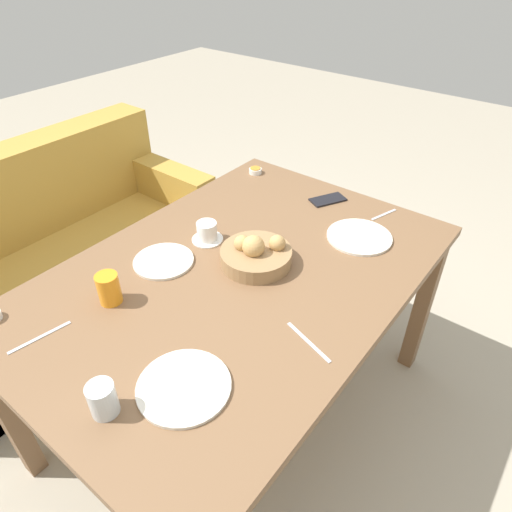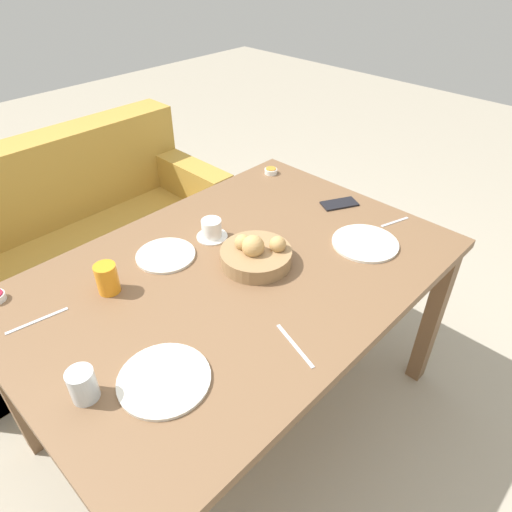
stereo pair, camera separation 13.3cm
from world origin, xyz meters
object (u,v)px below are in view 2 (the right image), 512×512
at_px(plate_near_right, 365,243).
at_px(fork_silver, 295,345).
at_px(cell_phone, 339,204).
at_px(water_tumbler, 83,385).
at_px(couch, 80,254).
at_px(coffee_cup, 212,230).
at_px(spoon_coffee, 395,222).
at_px(plate_near_left, 164,379).
at_px(plate_far_center, 166,255).
at_px(knife_silver, 37,321).
at_px(jam_bowl_honey, 271,171).
at_px(juice_glass, 107,279).
at_px(bread_basket, 256,254).

height_order(plate_near_right, fork_silver, plate_near_right).
relative_size(fork_silver, cell_phone, 1.07).
xyz_separation_m(water_tumbler, fork_silver, (0.50, -0.27, -0.04)).
relative_size(couch, water_tumbler, 16.37).
bearing_deg(coffee_cup, fork_silver, -109.15).
bearing_deg(water_tumbler, spoon_coffee, -6.06).
xyz_separation_m(plate_near_left, coffee_cup, (0.53, 0.41, 0.03)).
bearing_deg(couch, water_tumbler, -113.75).
relative_size(plate_near_left, plate_far_center, 1.16).
xyz_separation_m(water_tumbler, spoon_coffee, (1.27, -0.14, -0.04)).
relative_size(plate_far_center, knife_silver, 1.16).
bearing_deg(plate_near_left, jam_bowl_honey, 29.54).
distance_m(plate_near_left, coffee_cup, 0.67).
relative_size(plate_near_right, coffee_cup, 2.09).
distance_m(juice_glass, jam_bowl_honey, 1.01).
height_order(couch, cell_phone, couch).
distance_m(couch, water_tumbler, 1.40).
height_order(fork_silver, spoon_coffee, same).
distance_m(jam_bowl_honey, knife_silver, 1.22).
distance_m(plate_near_right, fork_silver, 0.58).
bearing_deg(bread_basket, jam_bowl_honey, 38.27).
relative_size(knife_silver, cell_phone, 1.09).
bearing_deg(juice_glass, jam_bowl_honey, 11.19).
bearing_deg(bread_basket, plate_near_left, -161.36).
xyz_separation_m(couch, plate_far_center, (-0.03, -0.86, 0.45)).
distance_m(plate_near_right, jam_bowl_honey, 0.67).
bearing_deg(plate_near_right, spoon_coffee, -0.25).
relative_size(bread_basket, juice_glass, 2.44).
height_order(bread_basket, water_tumbler, bread_basket).
bearing_deg(plate_far_center, cell_phone, -17.46).
height_order(coffee_cup, knife_silver, coffee_cup).
height_order(juice_glass, jam_bowl_honey, juice_glass).
relative_size(plate_near_left, fork_silver, 1.38).
xyz_separation_m(couch, plate_near_left, (-0.36, -1.30, 0.45)).
bearing_deg(plate_far_center, plate_near_right, -40.00).
height_order(couch, water_tumbler, couch).
height_order(bread_basket, plate_far_center, bread_basket).
bearing_deg(bread_basket, coffee_cup, 90.26).
relative_size(jam_bowl_honey, knife_silver, 0.33).
bearing_deg(plate_near_left, juice_glass, 77.18).
xyz_separation_m(couch, bread_basket, (0.17, -1.12, 0.49)).
bearing_deg(juice_glass, fork_silver, -68.10).
bearing_deg(coffee_cup, knife_silver, 176.33).
height_order(plate_near_left, spoon_coffee, plate_near_left).
bearing_deg(cell_phone, plate_near_right, -125.73).
bearing_deg(bread_basket, water_tumbler, -173.65).
xyz_separation_m(plate_near_left, juice_glass, (0.10, 0.42, 0.05)).
height_order(plate_near_left, water_tumbler, water_tumbler).
relative_size(water_tumbler, jam_bowl_honey, 1.55).
relative_size(knife_silver, spoon_coffee, 1.36).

